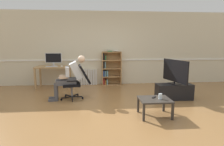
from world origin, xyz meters
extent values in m
plane|color=olive|center=(0.00, 0.00, 0.00)|extent=(18.00, 18.00, 0.00)
cube|color=beige|center=(0.00, 2.65, 1.35)|extent=(12.00, 0.10, 2.70)
cube|color=white|center=(0.00, 2.58, 0.92)|extent=(12.00, 0.03, 0.05)
cube|color=tan|center=(-2.31, 1.85, 0.36)|extent=(0.06, 0.06, 0.72)
cube|color=tan|center=(-1.25, 1.85, 0.36)|extent=(0.06, 0.06, 0.72)
cube|color=tan|center=(-1.25, 2.45, 0.36)|extent=(0.06, 0.06, 0.72)
cube|color=tan|center=(-2.31, 2.45, 0.36)|extent=(0.06, 0.06, 0.72)
cube|color=tan|center=(-1.78, 2.15, 0.74)|extent=(1.14, 0.68, 0.04)
cube|color=silver|center=(-1.77, 2.21, 0.76)|extent=(0.18, 0.14, 0.01)
cube|color=silver|center=(-1.77, 2.23, 0.82)|extent=(0.04, 0.02, 0.10)
cube|color=silver|center=(-1.77, 2.23, 1.04)|extent=(0.56, 0.02, 0.34)
cube|color=black|center=(-1.77, 2.22, 1.04)|extent=(0.52, 0.00, 0.31)
cube|color=silver|center=(-1.79, 2.01, 0.77)|extent=(0.39, 0.12, 0.02)
cube|color=white|center=(-1.46, 2.03, 0.77)|extent=(0.06, 0.10, 0.03)
cube|color=#AD7F4C|center=(-0.07, 2.42, 0.62)|extent=(0.03, 0.28, 1.24)
cube|color=#AD7F4C|center=(0.61, 2.42, 0.62)|extent=(0.03, 0.28, 1.24)
cube|color=#AD7F4C|center=(0.27, 2.56, 0.62)|extent=(0.68, 0.02, 1.24)
cube|color=#AD7F4C|center=(0.27, 2.42, 0.01)|extent=(0.65, 0.28, 0.03)
cube|color=#AD7F4C|center=(0.27, 2.42, 0.32)|extent=(0.65, 0.28, 0.03)
cube|color=#AD7F4C|center=(0.27, 2.42, 0.62)|extent=(0.65, 0.28, 0.03)
cube|color=#AD7F4C|center=(0.27, 2.42, 0.92)|extent=(0.65, 0.28, 0.03)
cube|color=#AD7F4C|center=(0.27, 2.42, 1.23)|extent=(0.65, 0.28, 0.03)
cube|color=red|center=(-0.02, 2.43, 0.14)|extent=(0.04, 0.19, 0.22)
cube|color=#2D519E|center=(-0.02, 2.42, 0.44)|extent=(0.05, 0.19, 0.22)
cube|color=black|center=(-0.02, 2.43, 0.74)|extent=(0.03, 0.19, 0.22)
cube|color=black|center=(-0.02, 2.42, 1.05)|extent=(0.03, 0.19, 0.23)
cube|color=orange|center=(0.05, 2.40, 0.11)|extent=(0.02, 0.19, 0.16)
cube|color=#6699A3|center=(0.05, 2.44, 0.43)|extent=(0.04, 0.19, 0.20)
cube|color=#6699A3|center=(0.04, 2.41, 0.75)|extent=(0.03, 0.19, 0.24)
cube|color=#38844C|center=(0.05, 2.42, 1.02)|extent=(0.03, 0.19, 0.16)
cube|color=#6699A3|center=(0.11, 2.40, 0.12)|extent=(0.05, 0.19, 0.18)
cube|color=#6699A3|center=(0.12, 2.43, 0.44)|extent=(0.05, 0.19, 0.21)
cube|color=#38844C|center=(0.21, 2.43, 1.25)|extent=(0.16, 0.22, 0.02)
cube|color=white|center=(0.44, 2.44, 1.28)|extent=(0.16, 0.22, 0.02)
cube|color=beige|center=(0.15, 2.43, 1.30)|extent=(0.16, 0.22, 0.02)
cube|color=white|center=(-0.94, 2.54, 0.29)|extent=(0.07, 0.08, 0.58)
cube|color=white|center=(-0.85, 2.54, 0.29)|extent=(0.07, 0.08, 0.58)
cube|color=white|center=(-0.76, 2.54, 0.29)|extent=(0.07, 0.08, 0.58)
cube|color=white|center=(-0.67, 2.54, 0.29)|extent=(0.07, 0.08, 0.58)
cube|color=white|center=(-0.57, 2.54, 0.29)|extent=(0.07, 0.08, 0.58)
cube|color=white|center=(-0.48, 2.54, 0.29)|extent=(0.07, 0.08, 0.58)
cube|color=white|center=(-0.39, 2.54, 0.29)|extent=(0.07, 0.08, 0.58)
cube|color=white|center=(-0.30, 2.54, 0.29)|extent=(0.07, 0.08, 0.58)
cube|color=black|center=(-0.96, 0.59, 0.07)|extent=(0.08, 0.30, 0.02)
cylinder|color=black|center=(-0.94, 0.44, 0.03)|extent=(0.03, 0.06, 0.06)
cube|color=black|center=(-0.84, 0.71, 0.07)|extent=(0.30, 0.08, 0.02)
cylinder|color=black|center=(-0.69, 0.69, 0.03)|extent=(0.06, 0.03, 0.06)
cube|color=black|center=(-0.92, 0.87, 0.07)|extent=(0.17, 0.28, 0.02)
cylinder|color=black|center=(-0.85, 1.01, 0.03)|extent=(0.05, 0.06, 0.06)
cube|color=black|center=(-1.09, 0.85, 0.07)|extent=(0.24, 0.24, 0.02)
cylinder|color=black|center=(-1.20, 0.95, 0.03)|extent=(0.06, 0.06, 0.06)
cube|color=black|center=(-1.12, 0.67, 0.07)|extent=(0.28, 0.17, 0.02)
cylinder|color=black|center=(-1.25, 0.60, 0.03)|extent=(0.06, 0.04, 0.06)
cylinder|color=gray|center=(-0.99, 0.74, 0.23)|extent=(0.05, 0.05, 0.30)
cube|color=black|center=(-0.99, 0.74, 0.41)|extent=(0.52, 0.52, 0.07)
cube|color=black|center=(-0.63, 0.79, 0.69)|extent=(0.38, 0.48, 0.52)
cube|color=black|center=(-1.01, 1.00, 0.56)|extent=(0.28, 0.09, 0.03)
cube|color=black|center=(-0.93, 0.48, 0.56)|extent=(0.28, 0.09, 0.03)
cube|color=#4C4C51|center=(-0.99, 0.74, 0.52)|extent=(0.31, 0.38, 0.14)
cube|color=silver|center=(-0.85, 0.76, 0.80)|extent=(0.43, 0.39, 0.52)
sphere|color=beige|center=(-0.70, 0.78, 1.11)|extent=(0.20, 0.20, 0.20)
cube|color=white|center=(-1.26, 0.70, 0.62)|extent=(0.15, 0.06, 0.02)
cube|color=#4C4C51|center=(-1.21, 0.81, 0.49)|extent=(0.43, 0.19, 0.13)
cylinder|color=#4C4C51|center=(-1.42, 0.77, 0.23)|extent=(0.10, 0.10, 0.46)
cube|color=#4C4C51|center=(-1.51, 0.76, 0.03)|extent=(0.23, 0.12, 0.06)
cube|color=#4C4C51|center=(-1.18, 0.61, 0.49)|extent=(0.43, 0.19, 0.13)
cylinder|color=#4C4C51|center=(-1.38, 0.58, 0.23)|extent=(0.10, 0.10, 0.46)
cube|color=#4C4C51|center=(-1.48, 0.56, 0.03)|extent=(0.23, 0.12, 0.06)
cube|color=silver|center=(-1.11, 0.88, 0.78)|extent=(0.11, 0.09, 0.26)
cube|color=beige|center=(-1.20, 0.80, 0.64)|extent=(0.25, 0.11, 0.07)
cube|color=silver|center=(-1.06, 0.57, 0.78)|extent=(0.11, 0.09, 0.26)
cube|color=beige|center=(-1.17, 0.61, 0.64)|extent=(0.25, 0.11, 0.07)
cube|color=black|center=(1.84, 0.47, 0.21)|extent=(0.98, 0.39, 0.43)
cube|color=black|center=(1.84, 0.47, 0.44)|extent=(0.27, 0.36, 0.02)
cylinder|color=black|center=(1.84, 0.47, 0.47)|extent=(0.04, 0.04, 0.05)
cube|color=black|center=(1.84, 0.47, 0.80)|extent=(0.29, 0.99, 0.60)
cube|color=#9EBCF4|center=(1.87, 0.47, 0.80)|extent=(0.24, 0.92, 0.55)
cube|color=#332D28|center=(0.63, -0.92, 0.17)|extent=(0.04, 0.04, 0.35)
cube|color=#332D28|center=(1.22, -0.92, 0.17)|extent=(0.04, 0.04, 0.35)
cube|color=#332D28|center=(1.22, -0.43, 0.17)|extent=(0.04, 0.04, 0.35)
cube|color=#332D28|center=(0.63, -0.43, 0.17)|extent=(0.04, 0.04, 0.35)
cube|color=#332D28|center=(0.93, -0.67, 0.36)|extent=(0.65, 0.56, 0.03)
cylinder|color=silver|center=(1.04, -0.71, 0.44)|extent=(0.08, 0.08, 0.12)
cube|color=black|center=(0.94, -0.59, 0.39)|extent=(0.12, 0.14, 0.02)
camera|label=1|loc=(-0.31, -4.41, 1.54)|focal=30.03mm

